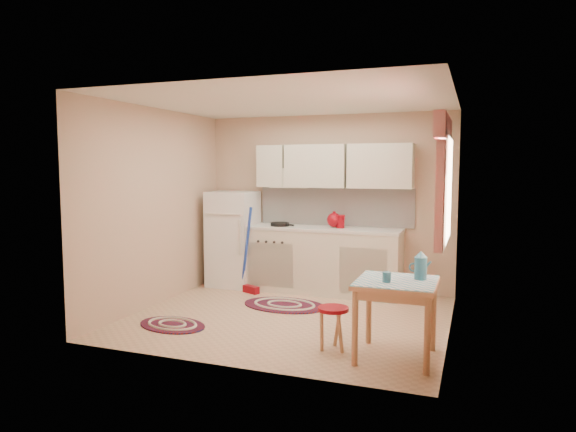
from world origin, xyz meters
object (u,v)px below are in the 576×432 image
(base_cabinets, at_px, (320,261))
(stool, at_px, (333,329))
(fridge, at_px, (233,239))
(table, at_px, (396,320))

(base_cabinets, relative_size, stool, 5.36)
(fridge, xyz_separation_m, stool, (2.11, -2.13, -0.49))
(fridge, bearing_deg, stool, -45.17)
(base_cabinets, bearing_deg, fridge, -177.84)
(fridge, height_order, stool, fridge)
(table, relative_size, stool, 1.71)
(fridge, distance_m, stool, 3.04)
(fridge, distance_m, table, 3.46)
(fridge, bearing_deg, base_cabinets, 2.16)
(base_cabinets, height_order, table, base_cabinets)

